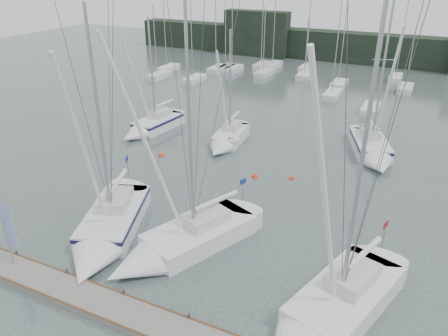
# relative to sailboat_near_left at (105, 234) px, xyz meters

# --- Properties ---
(ground) EXTENTS (160.00, 160.00, 0.00)m
(ground) POSITION_rel_sailboat_near_left_xyz_m (6.32, 0.27, -0.66)
(ground) COLOR #414F4D
(ground) RESTS_ON ground
(dock) EXTENTS (24.00, 2.00, 0.40)m
(dock) POSITION_rel_sailboat_near_left_xyz_m (6.32, -4.73, -0.46)
(dock) COLOR #62625D
(dock) RESTS_ON ground
(far_treeline) EXTENTS (90.00, 4.00, 5.00)m
(far_treeline) POSITION_rel_sailboat_near_left_xyz_m (6.32, 62.27, 1.84)
(far_treeline) COLOR black
(far_treeline) RESTS_ON ground
(far_building_left) EXTENTS (12.00, 3.00, 8.00)m
(far_building_left) POSITION_rel_sailboat_near_left_xyz_m (-13.68, 60.27, 3.34)
(far_building_left) COLOR black
(far_building_left) RESTS_ON ground
(mast_forest) EXTENTS (57.53, 27.53, 14.90)m
(mast_forest) POSITION_rel_sailboat_near_left_xyz_m (5.60, 44.67, -0.16)
(mast_forest) COLOR silver
(mast_forest) RESTS_ON ground
(sailboat_near_left) EXTENTS (6.63, 10.66, 15.66)m
(sailboat_near_left) POSITION_rel_sailboat_near_left_xyz_m (0.00, 0.00, 0.00)
(sailboat_near_left) COLOR silver
(sailboat_near_left) RESTS_ON ground
(sailboat_near_center) EXTENTS (7.07, 10.65, 16.85)m
(sailboat_near_center) POSITION_rel_sailboat_near_left_xyz_m (4.53, 0.63, -0.08)
(sailboat_near_center) COLOR silver
(sailboat_near_center) RESTS_ON ground
(sailboat_near_right) EXTENTS (6.28, 10.88, 17.38)m
(sailboat_near_right) POSITION_rel_sailboat_near_left_xyz_m (14.45, -1.35, -0.03)
(sailboat_near_right) COLOR silver
(sailboat_near_right) RESTS_ON ground
(sailboat_mid_a) EXTENTS (3.58, 8.42, 12.35)m
(sailboat_mid_a) POSITION_rel_sailboat_near_left_xyz_m (-8.73, 17.72, -0.04)
(sailboat_mid_a) COLOR silver
(sailboat_mid_a) RESTS_ON ground
(sailboat_mid_b) EXTENTS (3.05, 7.58, 11.67)m
(sailboat_mid_b) POSITION_rel_sailboat_near_left_xyz_m (0.15, 17.86, -0.11)
(sailboat_mid_b) COLOR silver
(sailboat_mid_b) RESTS_ON ground
(sailboat_mid_d) EXTENTS (5.65, 9.12, 14.70)m
(sailboat_mid_d) POSITION_rel_sailboat_near_left_xyz_m (13.52, 21.03, 0.01)
(sailboat_mid_d) COLOR silver
(sailboat_mid_d) RESTS_ON ground
(buoy_a) EXTENTS (0.60, 0.60, 0.60)m
(buoy_a) POSITION_rel_sailboat_near_left_xyz_m (5.17, 12.88, -0.66)
(buoy_a) COLOR red
(buoy_a) RESTS_ON ground
(buoy_b) EXTENTS (0.48, 0.48, 0.48)m
(buoy_b) POSITION_rel_sailboat_near_left_xyz_m (8.11, 13.85, -0.66)
(buoy_b) COLOR red
(buoy_b) RESTS_ON ground
(buoy_c) EXTENTS (0.57, 0.57, 0.57)m
(buoy_c) POSITION_rel_sailboat_near_left_xyz_m (-4.37, 13.19, -0.66)
(buoy_c) COLOR red
(buoy_c) RESTS_ON ground
(dock_banner) EXTENTS (0.60, 0.23, 4.09)m
(dock_banner) POSITION_rel_sailboat_near_left_xyz_m (-3.02, -4.40, 2.16)
(dock_banner) COLOR #9B9EA2
(dock_banner) RESTS_ON dock
(seagull) EXTENTS (0.96, 0.43, 0.19)m
(seagull) POSITION_rel_sailboat_near_left_xyz_m (8.37, 1.76, 7.32)
(seagull) COLOR white
(seagull) RESTS_ON ground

